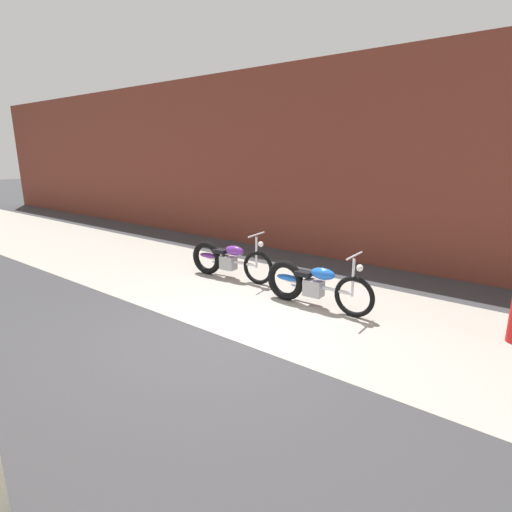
# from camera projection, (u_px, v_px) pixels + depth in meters

# --- Properties ---
(ground_plane) EXTENTS (80.00, 80.00, 0.00)m
(ground_plane) POSITION_uv_depth(u_px,v_px,m) (220.00, 336.00, 5.82)
(ground_plane) COLOR #38383A
(sidewalk_slab) EXTENTS (36.00, 3.50, 0.01)m
(sidewalk_slab) POSITION_uv_depth(u_px,v_px,m) (287.00, 301.00, 7.16)
(sidewalk_slab) COLOR #9E998E
(sidewalk_slab) RESTS_ON ground
(brick_building_wall) EXTENTS (36.00, 0.50, 4.70)m
(brick_building_wall) POSITION_uv_depth(u_px,v_px,m) (372.00, 162.00, 9.21)
(brick_building_wall) COLOR brown
(brick_building_wall) RESTS_ON ground
(motorcycle_purple) EXTENTS (2.00, 0.58, 1.03)m
(motorcycle_purple) POSITION_uv_depth(u_px,v_px,m) (225.00, 259.00, 8.41)
(motorcycle_purple) COLOR black
(motorcycle_purple) RESTS_ON ground
(motorcycle_blue) EXTENTS (2.01, 0.58, 1.03)m
(motorcycle_blue) POSITION_uv_depth(u_px,v_px,m) (310.00, 284.00, 6.86)
(motorcycle_blue) COLOR black
(motorcycle_blue) RESTS_ON ground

